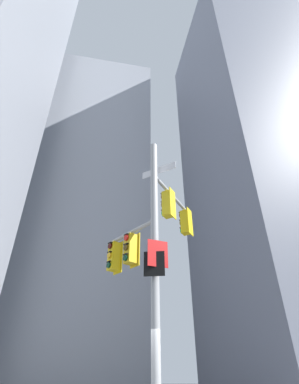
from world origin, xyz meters
The scene contains 3 objects.
building_tower_right centered at (14.04, 11.75, 19.99)m, with size 13.45×13.45×39.98m, color slate.
building_mid_block centered at (-2.92, 22.72, 19.09)m, with size 12.12×12.12×38.19m, color #9399A3.
signal_pole_assembly centered at (0.11, 0.76, 5.18)m, with size 3.42×2.75×8.78m.
Camera 1 is at (-1.70, -8.08, 1.51)m, focal length 27.11 mm.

